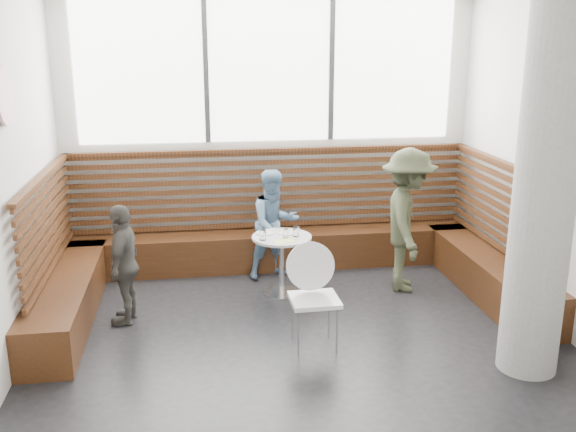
{
  "coord_description": "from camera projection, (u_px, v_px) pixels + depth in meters",
  "views": [
    {
      "loc": [
        -0.94,
        -5.25,
        2.78
      ],
      "look_at": [
        0.0,
        1.0,
        1.0
      ],
      "focal_mm": 40.0,
      "sensor_mm": 36.0,
      "label": 1
    }
  ],
  "objects": [
    {
      "name": "cafe_chair",
      "position": [
        313.0,
        287.0,
        5.87
      ],
      "size": [
        0.46,
        0.45,
        0.95
      ],
      "rotation": [
        0.0,
        0.0,
        0.02
      ],
      "color": "white",
      "rests_on": "ground"
    },
    {
      "name": "wall_art",
      "position": [
        5.0,
        96.0,
        5.29
      ],
      "size": [
        0.03,
        0.5,
        0.5
      ],
      "primitive_type": "cylinder",
      "rotation": [
        0.0,
        1.57,
        0.0
      ],
      "color": "white",
      "rests_on": "room"
    },
    {
      "name": "glass_mid",
      "position": [
        286.0,
        233.0,
        6.92
      ],
      "size": [
        0.06,
        0.06,
        0.1
      ],
      "primitive_type": "cylinder",
      "color": "white",
      "rests_on": "cafe_table"
    },
    {
      "name": "concrete_column",
      "position": [
        545.0,
        188.0,
        5.15
      ],
      "size": [
        0.5,
        0.5,
        3.2
      ],
      "primitive_type": "cylinder",
      "color": "gray",
      "rests_on": "ground"
    },
    {
      "name": "glass_left",
      "position": [
        263.0,
        235.0,
        6.85
      ],
      "size": [
        0.07,
        0.07,
        0.11
      ],
      "primitive_type": "cylinder",
      "color": "white",
      "rests_on": "cafe_table"
    },
    {
      "name": "cafe_table",
      "position": [
        282.0,
        253.0,
        7.04
      ],
      "size": [
        0.65,
        0.65,
        0.67
      ],
      "color": "silver",
      "rests_on": "ground"
    },
    {
      "name": "glass_right",
      "position": [
        296.0,
        231.0,
        6.97
      ],
      "size": [
        0.07,
        0.07,
        0.11
      ],
      "primitive_type": "cylinder",
      "color": "white",
      "rests_on": "cafe_table"
    },
    {
      "name": "plate_near",
      "position": [
        265.0,
        233.0,
        7.08
      ],
      "size": [
        0.21,
        0.21,
        0.01
      ],
      "primitive_type": "cylinder",
      "color": "white",
      "rests_on": "cafe_table"
    },
    {
      "name": "child_back",
      "position": [
        274.0,
        224.0,
        7.52
      ],
      "size": [
        0.77,
        0.69,
        1.3
      ],
      "primitive_type": "imported",
      "rotation": [
        0.0,
        0.0,
        0.37
      ],
      "color": "#5E82A3",
      "rests_on": "ground"
    },
    {
      "name": "adult_man",
      "position": [
        407.0,
        220.0,
        7.12
      ],
      "size": [
        0.84,
        1.16,
        1.61
      ],
      "primitive_type": "imported",
      "rotation": [
        0.0,
        0.0,
        1.32
      ],
      "color": "#393F2A",
      "rests_on": "ground"
    },
    {
      "name": "child_left",
      "position": [
        124.0,
        264.0,
        6.33
      ],
      "size": [
        0.42,
        0.75,
        1.21
      ],
      "primitive_type": "imported",
      "rotation": [
        0.0,
        0.0,
        -1.76
      ],
      "color": "#474541",
      "rests_on": "ground"
    },
    {
      "name": "room",
      "position": [
        305.0,
        179.0,
        5.46
      ],
      "size": [
        5.0,
        5.0,
        3.2
      ],
      "color": "silver",
      "rests_on": "ground"
    },
    {
      "name": "booth",
      "position": [
        278.0,
        247.0,
        7.46
      ],
      "size": [
        5.0,
        2.5,
        1.44
      ],
      "color": "#381E0E",
      "rests_on": "ground"
    },
    {
      "name": "plate_far",
      "position": [
        286.0,
        233.0,
        7.09
      ],
      "size": [
        0.19,
        0.19,
        0.01
      ],
      "primitive_type": "cylinder",
      "color": "white",
      "rests_on": "cafe_table"
    },
    {
      "name": "menu_card",
      "position": [
        284.0,
        241.0,
        6.82
      ],
      "size": [
        0.26,
        0.23,
        0.0
      ],
      "primitive_type": "cube",
      "rotation": [
        0.0,
        0.0,
        0.4
      ],
      "color": "#A5C64C",
      "rests_on": "cafe_table"
    }
  ]
}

